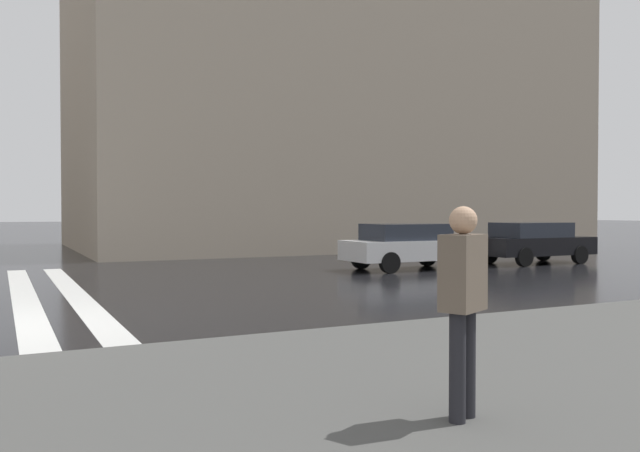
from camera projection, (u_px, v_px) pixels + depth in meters
ground_plane at (18, 326)px, 10.12m from camera, size 220.00×220.00×0.00m
haussmann_block_corner at (322, 47)px, 34.27m from camera, size 14.43×24.65×21.37m
car_black at (533, 242)px, 22.20m from camera, size 1.85×4.10×1.41m
car_white at (409, 245)px, 19.92m from camera, size 1.85×4.10×1.41m
pedestrian_approaching_kerb at (463, 295)px, 5.08m from camera, size 0.39×0.46×1.68m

